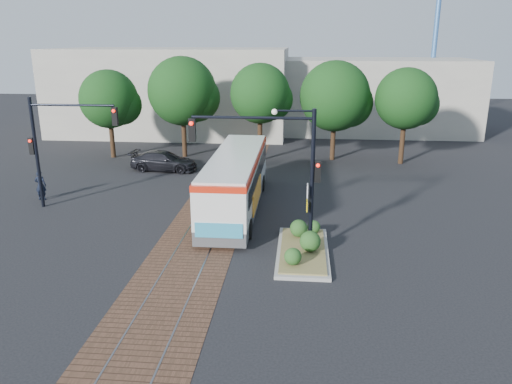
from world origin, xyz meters
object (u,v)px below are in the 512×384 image
signal_pole_main (283,158)px  city_bus (236,179)px  signal_pole_left (55,138)px  traffic_island (303,245)px  parked_car (164,161)px  officer (41,185)px

signal_pole_main → city_bus: bearing=116.5°
signal_pole_main → signal_pole_left: bearing=158.6°
traffic_island → parked_car: 16.50m
traffic_island → signal_pole_main: 3.95m
officer → parked_car: size_ratio=0.37×
traffic_island → signal_pole_main: signal_pole_main is taller
traffic_island → officer: 16.21m
signal_pole_left → officer: 3.71m
signal_pole_left → parked_car: size_ratio=1.29×
traffic_island → signal_pole_left: (-13.19, 4.89, 3.54)m
signal_pole_main → parked_car: bearing=123.8°
signal_pole_left → officer: bearing=146.7°
city_bus → signal_pole_main: size_ratio=1.90×
parked_car → signal_pole_left: bearing=162.4°
signal_pole_left → city_bus: bearing=3.5°
signal_pole_left → traffic_island: bearing=-20.4°
signal_pole_left → officer: (-1.82, 1.20, -3.01)m
signal_pole_left → officer: size_ratio=3.49×
officer → parked_car: (5.23, 7.20, -0.18)m
traffic_island → signal_pole_left: bearing=159.6°
traffic_island → signal_pole_left: signal_pole_left is taller
city_bus → parked_car: bearing=128.2°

